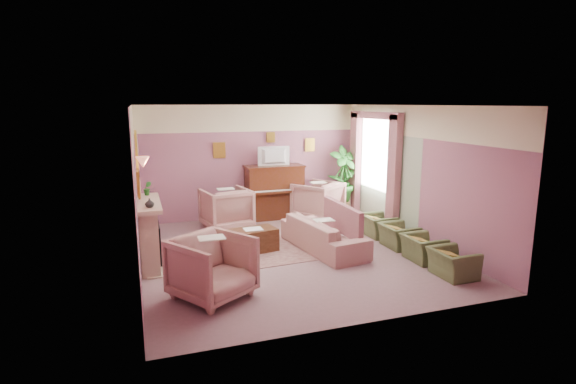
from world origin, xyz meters
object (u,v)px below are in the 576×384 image
object	(u,v)px
floral_armchair_left	(226,206)
floral_armchair_right	(318,199)
olive_chair_b	(423,244)
side_table	(341,199)
piano	(274,192)
olive_chair_c	(399,232)
sofa	(323,229)
floral_armchair_front	(212,264)
olive_chair_a	(453,259)
coffee_table	(251,241)
television	(275,155)
olive_chair_d	(378,222)

from	to	relation	value
floral_armchair_left	floral_armchair_right	size ratio (longest dim) A/B	1.00
olive_chair_b	side_table	xyz separation A→B (m)	(0.15, 3.84, 0.04)
piano	floral_armchair_left	distance (m)	1.47
olive_chair_b	olive_chair_c	size ratio (longest dim) A/B	1.00
sofa	floral_armchair_front	bearing A→B (deg)	-147.77
piano	side_table	xyz separation A→B (m)	(1.81, -0.04, -0.30)
sofa	floral_armchair_right	xyz separation A→B (m)	(0.80, 2.24, 0.10)
olive_chair_a	side_table	xyz separation A→B (m)	(0.15, 4.66, 0.04)
floral_armchair_front	floral_armchair_left	bearing A→B (deg)	76.00
coffee_table	olive_chair_b	bearing A→B (deg)	-27.36
coffee_table	floral_armchair_left	bearing A→B (deg)	94.01
television	floral_armchair_right	bearing A→B (deg)	-23.62
olive_chair_a	olive_chair_b	distance (m)	0.82
floral_armchair_right	olive_chair_b	bearing A→B (deg)	-78.67
floral_armchair_left	olive_chair_b	xyz separation A→B (m)	(3.00, -3.28, -0.21)
floral_armchair_left	sofa	bearing A→B (deg)	-54.56
floral_armchair_right	olive_chair_c	bearing A→B (deg)	-75.21
television	olive_chair_d	bearing A→B (deg)	-52.84
coffee_table	sofa	xyz separation A→B (m)	(1.39, -0.33, 0.20)
floral_armchair_front	floral_armchair_right	bearing A→B (deg)	49.46
olive_chair_c	piano	bearing A→B (deg)	118.47
olive_chair_a	sofa	bearing A→B (deg)	126.90
coffee_table	piano	bearing A→B (deg)	63.14
piano	olive_chair_b	world-z (taller)	piano
coffee_table	olive_chair_d	bearing A→B (deg)	3.10
television	floral_armchair_left	xyz separation A→B (m)	(-1.34, -0.55, -1.08)
olive_chair_a	olive_chair_b	size ratio (longest dim) A/B	1.00
television	side_table	distance (m)	2.20
olive_chair_c	olive_chair_d	size ratio (longest dim) A/B	1.00
piano	olive_chair_b	size ratio (longest dim) A/B	1.94
television	olive_chair_b	distance (m)	4.37
olive_chair_a	piano	bearing A→B (deg)	109.44
floral_armchair_left	olive_chair_b	bearing A→B (deg)	-47.60
olive_chair_b	olive_chair_d	size ratio (longest dim) A/B	1.00
olive_chair_a	olive_chair_b	bearing A→B (deg)	90.00
television	floral_armchair_front	distance (m)	4.88
olive_chair_d	floral_armchair_left	bearing A→B (deg)	151.30
piano	floral_armchair_front	size ratio (longest dim) A/B	1.34
television	floral_armchair_left	size ratio (longest dim) A/B	0.77
sofa	floral_armchair_left	distance (m)	2.61
piano	olive_chair_b	distance (m)	4.23
sofa	olive_chair_c	size ratio (longest dim) A/B	2.92
olive_chair_b	olive_chair_a	bearing A→B (deg)	-90.00
side_table	floral_armchair_right	bearing A→B (deg)	-152.38
floral_armchair_left	floral_armchair_right	xyz separation A→B (m)	(2.31, 0.12, 0.00)
television	floral_armchair_left	distance (m)	1.80
side_table	olive_chair_d	bearing A→B (deg)	-94.02
floral_armchair_left	floral_armchair_front	size ratio (longest dim) A/B	1.00
television	olive_chair_c	bearing A→B (deg)	-61.13
television	sofa	bearing A→B (deg)	-86.27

